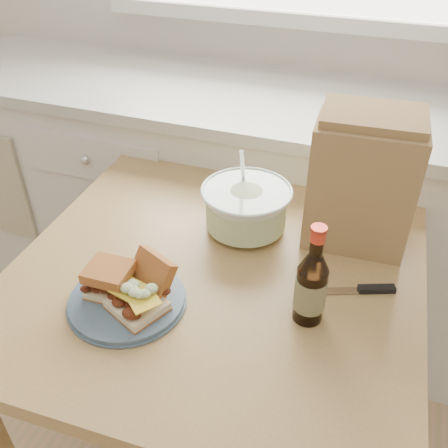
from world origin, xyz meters
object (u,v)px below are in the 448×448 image
(dining_table, at_px, (218,299))
(beer_bottle, at_px, (311,286))
(paper_bag, at_px, (361,185))
(coleslaw_bowl, at_px, (246,209))
(plate, at_px, (127,300))

(dining_table, distance_m, beer_bottle, 0.33)
(dining_table, relative_size, paper_bag, 3.10)
(dining_table, bearing_deg, coleslaw_bowl, 81.86)
(coleslaw_bowl, bearing_deg, dining_table, -96.11)
(coleslaw_bowl, relative_size, beer_bottle, 0.98)
(plate, relative_size, paper_bag, 0.79)
(dining_table, distance_m, coleslaw_bowl, 0.24)
(plate, distance_m, coleslaw_bowl, 0.39)
(beer_bottle, bearing_deg, plate, -159.96)
(paper_bag, bearing_deg, dining_table, -146.87)
(beer_bottle, relative_size, paper_bag, 0.74)
(dining_table, height_order, beer_bottle, beer_bottle)
(plate, bearing_deg, dining_table, 53.12)
(dining_table, bearing_deg, plate, -128.91)
(beer_bottle, bearing_deg, coleslaw_bowl, 136.82)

